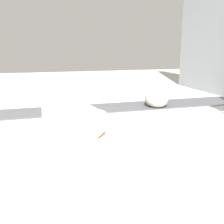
# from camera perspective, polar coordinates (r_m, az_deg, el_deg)

# --- Properties ---
(ground_plane) EXTENTS (14.00, 14.00, 0.00)m
(ground_plane) POSITION_cam_1_polar(r_m,az_deg,el_deg) (2.28, -9.78, -7.15)
(ground_plane) COLOR beige
(gravel_strip) EXTENTS (0.56, 8.00, 0.01)m
(gravel_strip) POSITION_cam_1_polar(r_m,az_deg,el_deg) (3.54, -4.12, 0.69)
(gravel_strip) COLOR #4C4C51
(gravel_strip) RESTS_ON ground
(toilet) EXTENTS (0.71, 0.53, 0.52)m
(toilet) POSITION_cam_1_polar(r_m,az_deg,el_deg) (2.09, -7.87, -2.69)
(toilet) COLOR beige
(toilet) RESTS_ON ground
(boulder_near) EXTENTS (0.43, 0.39, 0.23)m
(boulder_near) POSITION_cam_1_polar(r_m,az_deg,el_deg) (3.67, 9.67, 2.75)
(boulder_near) COLOR gray
(boulder_near) RESTS_ON ground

